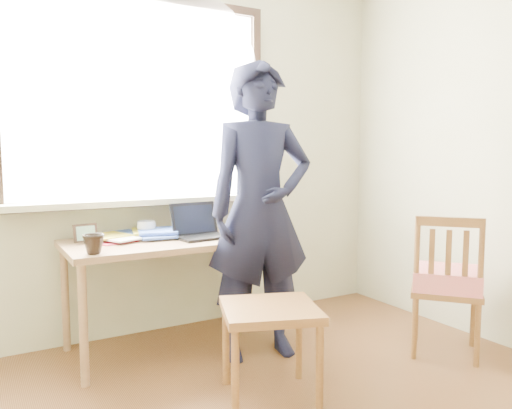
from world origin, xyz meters
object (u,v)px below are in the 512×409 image
laptop (199,229)px  mug_dark (94,244)px  work_chair (270,320)px  person (260,211)px  desk (173,250)px  side_chair (446,281)px  mug_white (146,228)px

laptop → mug_dark: bearing=-163.8°
mug_dark → laptop: bearing=16.2°
mug_dark → work_chair: 1.03m
person → desk: bearing=149.1°
mug_dark → work_chair: (0.72, -0.65, -0.36)m
laptop → mug_dark: size_ratio=3.00×
laptop → person: size_ratio=0.19×
person → laptop: bearing=137.6°
work_chair → person: person is taller
laptop → side_chair: (1.26, -0.91, -0.30)m
desk → side_chair: 1.72m
desk → work_chair: (0.18, -0.89, -0.23)m
desk → mug_dark: mug_dark is taller
mug_dark → side_chair: size_ratio=0.13×
desk → person: 0.62m
laptop → mug_white: bearing=139.7°
desk → mug_dark: size_ratio=11.54×
mug_white → work_chair: 1.18m
mug_white → side_chair: side_chair is taller
desk → person: person is taller
laptop → mug_white: laptop is taller
person → work_chair: bearing=-105.3°
person → mug_white: bearing=143.2°
desk → mug_white: mug_white is taller
mug_white → side_chair: bearing=-36.7°
desk → side_chair: (1.43, -0.94, -0.17)m
work_chair → side_chair: size_ratio=0.68×
laptop → person: person is taller
desk → person: size_ratio=0.74×
desk → work_chair: 0.93m
desk → mug_white: bearing=118.3°
person → side_chair: bearing=-19.5°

